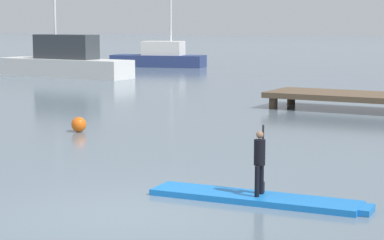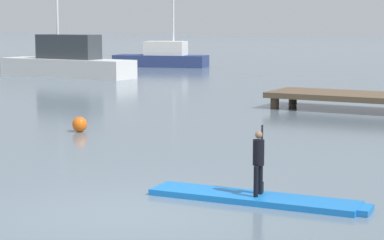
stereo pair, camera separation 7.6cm
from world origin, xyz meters
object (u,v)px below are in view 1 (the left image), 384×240
object	(u,v)px
motor_boat_small_navy	(160,57)
mooring_buoy_mid	(79,124)
paddleboard_near	(258,198)
fishing_boat_green_midground	(65,62)
paddler_child_solo	(260,160)

from	to	relation	value
motor_boat_small_navy	mooring_buoy_mid	xyz separation A→B (m)	(12.05, -24.23, -0.41)
paddleboard_near	mooring_buoy_mid	bearing A→B (deg)	146.79
mooring_buoy_mid	fishing_boat_green_midground	bearing A→B (deg)	129.19
paddler_child_solo	fishing_boat_green_midground	bearing A→B (deg)	134.57
fishing_boat_green_midground	mooring_buoy_mid	xyz separation A→B (m)	(12.12, -14.86, -0.58)
paddleboard_near	fishing_boat_green_midground	bearing A→B (deg)	134.54
fishing_boat_green_midground	motor_boat_small_navy	xyz separation A→B (m)	(0.06, 9.37, -0.17)
paddleboard_near	fishing_boat_green_midground	xyz separation A→B (m)	(-19.16, 19.47, 0.72)
motor_boat_small_navy	paddler_child_solo	bearing A→B (deg)	-56.47
paddleboard_near	fishing_boat_green_midground	distance (m)	27.32
paddleboard_near	motor_boat_small_navy	bearing A→B (deg)	123.51
paddleboard_near	motor_boat_small_navy	size ratio (longest dim) A/B	0.60
paddler_child_solo	mooring_buoy_mid	distance (m)	8.43
fishing_boat_green_midground	motor_boat_small_navy	bearing A→B (deg)	89.62
paddler_child_solo	fishing_boat_green_midground	world-z (taller)	fishing_boat_green_midground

